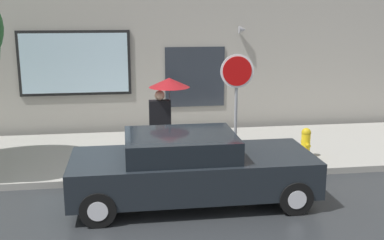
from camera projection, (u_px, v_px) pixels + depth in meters
The scene contains 7 objects.
ground_plane at pixel (120, 204), 9.19m from camera, with size 60.00×60.00×0.00m, color #282B2D.
sidewalk at pixel (120, 154), 12.06m from camera, with size 20.00×4.00×0.15m, color gray.
building_facade at pixel (116, 16), 13.68m from camera, with size 20.00×0.67×7.00m.
parked_car at pixel (191, 168), 9.13m from camera, with size 4.67×1.91×1.38m.
fire_hydrant at pixel (306, 143), 11.49m from camera, with size 0.30×0.44×0.74m.
pedestrian_with_umbrella at pixel (166, 96), 10.97m from camera, with size 0.95×0.95×2.00m.
stop_sign at pixel (237, 88), 10.56m from camera, with size 0.76×0.10×2.58m.
Camera 1 is at (0.17, -8.68, 3.70)m, focal length 44.13 mm.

